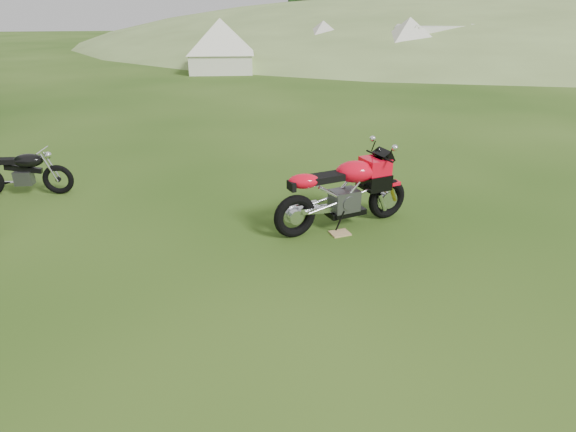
{
  "coord_description": "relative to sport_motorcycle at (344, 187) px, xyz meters",
  "views": [
    {
      "loc": [
        -0.45,
        -5.29,
        3.08
      ],
      "look_at": [
        0.35,
        0.4,
        0.53
      ],
      "focal_mm": 30.0,
      "sensor_mm": 36.0,
      "label": 1
    }
  ],
  "objects": [
    {
      "name": "ground",
      "position": [
        -1.26,
        -1.09,
        -0.63
      ],
      "size": [
        120.0,
        120.0,
        0.0
      ],
      "primitive_type": "plane",
      "color": "#1E3F0D",
      "rests_on": "ground"
    },
    {
      "name": "hedgerow",
      "position": [
        22.74,
        38.91,
        -0.63
      ],
      "size": [
        36.0,
        1.2,
        8.6
      ],
      "primitive_type": null,
      "color": "black",
      "rests_on": "ground"
    },
    {
      "name": "tent_mid",
      "position": [
        4.12,
        21.27,
        0.56
      ],
      "size": [
        3.09,
        3.09,
        2.38
      ],
      "primitive_type": null,
      "rotation": [
        0.0,
        0.0,
        0.14
      ],
      "color": "beige",
      "rests_on": "ground"
    },
    {
      "name": "hillside",
      "position": [
        22.74,
        38.91,
        -0.63
      ],
      "size": [
        80.0,
        64.0,
        8.0
      ],
      "primitive_type": "ellipsoid",
      "color": "olive",
      "rests_on": "ground"
    },
    {
      "name": "vintage_moto_d",
      "position": [
        -5.17,
        2.05,
        -0.2
      ],
      "size": [
        1.66,
        0.48,
        0.86
      ],
      "primitive_type": null,
      "rotation": [
        0.0,
        0.0,
        -0.06
      ],
      "color": "black",
      "rests_on": "ground"
    },
    {
      "name": "tent_left",
      "position": [
        -1.5,
        18.21,
        0.63
      ],
      "size": [
        3.08,
        3.08,
        2.52
      ],
      "primitive_type": null,
      "rotation": [
        0.0,
        0.0,
        -0.06
      ],
      "color": "white",
      "rests_on": "ground"
    },
    {
      "name": "plywood_board",
      "position": [
        -0.09,
        -0.25,
        -0.62
      ],
      "size": [
        0.32,
        0.28,
        0.02
      ],
      "primitive_type": "cube",
      "rotation": [
        0.0,
        0.0,
        0.22
      ],
      "color": "tan",
      "rests_on": "ground"
    },
    {
      "name": "tent_right",
      "position": [
        7.98,
        18.5,
        0.63
      ],
      "size": [
        2.93,
        2.93,
        2.53
      ],
      "primitive_type": null,
      "rotation": [
        0.0,
        0.0,
        0.01
      ],
      "color": "silver",
      "rests_on": "ground"
    },
    {
      "name": "caravan",
      "position": [
        9.73,
        19.33,
        0.39
      ],
      "size": [
        4.73,
        3.05,
        2.04
      ],
      "primitive_type": null,
      "rotation": [
        0.0,
        0.0,
        0.27
      ],
      "color": "silver",
      "rests_on": "ground"
    },
    {
      "name": "sport_motorcycle",
      "position": [
        0.0,
        0.0,
        0.0
      ],
      "size": [
        2.17,
        1.13,
        1.26
      ],
      "primitive_type": null,
      "rotation": [
        0.0,
        0.0,
        0.3
      ],
      "color": "red",
      "rests_on": "ground"
    }
  ]
}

